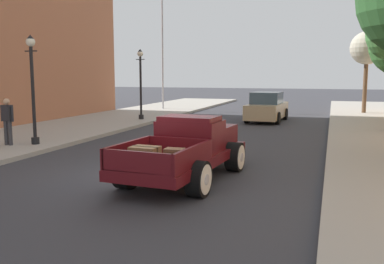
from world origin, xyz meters
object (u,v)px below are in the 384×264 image
Objects in this scene: street_lamp_near at (32,81)px; pedestrian_sidewalk_left at (7,119)px; street_tree_farthest at (367,49)px; flagpole at (165,30)px; street_lamp_far at (141,79)px; car_background_tan at (267,108)px; hotrod_truck_maroon at (189,148)px.

pedestrian_sidewalk_left is at bearing -148.06° from street_lamp_near.
flagpole is at bearing -176.10° from street_tree_farthest.
street_lamp_far is at bearing 85.64° from pedestrian_sidewalk_left.
pedestrian_sidewalk_left reaches higher than car_background_tan.
street_tree_farthest is (5.41, 19.61, 3.49)m from hotrod_truck_maroon.
flagpole is (-1.39, 7.25, 3.39)m from street_lamp_far.
hotrod_truck_maroon is at bearing -19.93° from street_lamp_near.
street_lamp_near reaches higher than pedestrian_sidewalk_left.
street_tree_farthest reaches higher than hotrod_truck_maroon.
car_background_tan is at bearing 19.80° from street_lamp_far.
street_tree_farthest is (12.07, 8.17, 1.85)m from street_lamp_far.
street_lamp_near is at bearing -89.79° from street_lamp_far.
flagpole is 13.58m from street_tree_farthest.
hotrod_truck_maroon is 7.23m from street_lamp_near.
street_tree_farthest is at bearing 54.12° from pedestrian_sidewalk_left.
street_lamp_near is at bearing -119.99° from car_background_tan.
flagpole reaches higher than car_background_tan.
flagpole is (-8.05, 18.69, 5.02)m from hotrod_truck_maroon.
flagpole reaches higher than pedestrian_sidewalk_left.
flagpole is at bearing 100.89° from street_lamp_far.
car_background_tan is at bearing 58.28° from pedestrian_sidewalk_left.
street_tree_farthest is at bearing 3.90° from flagpole.
hotrod_truck_maroon is 13.83m from car_background_tan.
street_lamp_far is at bearing -145.92° from street_tree_farthest.
flagpole is 1.76× the size of street_tree_farthest.
street_tree_farthest is (5.43, 5.78, 3.47)m from car_background_tan.
hotrod_truck_maroon is 1.15× the size of car_background_tan.
street_lamp_near is 0.42× the size of flagpole.
car_background_tan reaches higher than hotrod_truck_maroon.
pedestrian_sidewalk_left is at bearing -121.72° from car_background_tan.
street_lamp_near is 1.00× the size of street_lamp_far.
pedestrian_sidewalk_left is (-7.38, 1.93, 0.33)m from hotrod_truck_maroon.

